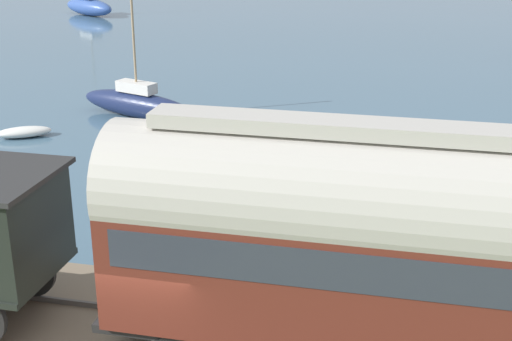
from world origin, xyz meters
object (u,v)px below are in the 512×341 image
object	(u,v)px
sailboat_navy	(137,103)
passenger_coach	(389,240)
sailboat_blue	(89,6)
rowboat_far_out	(289,171)
rowboat_near_shore	(24,132)

from	to	relation	value
sailboat_navy	passenger_coach	bearing A→B (deg)	-126.40
sailboat_blue	rowboat_far_out	distance (m)	41.72
sailboat_navy	rowboat_near_shore	xyz separation A→B (m)	(-3.64, 3.28, -0.42)
sailboat_blue	rowboat_near_shore	bearing A→B (deg)	-128.58
rowboat_far_out	rowboat_near_shore	bearing A→B (deg)	93.01
passenger_coach	sailboat_blue	xyz separation A→B (m)	(45.26, 26.98, -2.38)
sailboat_blue	rowboat_far_out	bearing A→B (deg)	-115.59
sailboat_navy	rowboat_far_out	bearing A→B (deg)	-107.99
passenger_coach	rowboat_near_shore	distance (m)	19.61
sailboat_navy	sailboat_blue	size ratio (longest dim) A/B	0.96
passenger_coach	sailboat_navy	xyz separation A→B (m)	(16.52, 11.21, -2.51)
sailboat_blue	passenger_coach	bearing A→B (deg)	-118.87
passenger_coach	rowboat_far_out	world-z (taller)	passenger_coach
sailboat_blue	rowboat_far_out	size ratio (longest dim) A/B	2.90
sailboat_navy	rowboat_near_shore	bearing A→B (deg)	157.45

